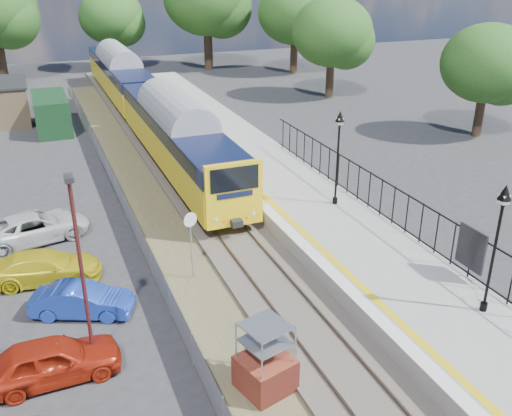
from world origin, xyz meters
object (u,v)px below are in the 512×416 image
brick_plinth (265,359)px  carpark_lamp (81,263)px  train (142,97)px  car_red (51,360)px  victorian_lamp_south (500,220)px  speed_sign (191,234)px  car_yellow (45,267)px  car_white (34,227)px  car_blue (82,300)px  victorian_lamp_north (339,136)px

brick_plinth → carpark_lamp: size_ratio=0.36×
train → car_red: size_ratio=9.88×
victorian_lamp_south → brick_plinth: victorian_lamp_south is taller
speed_sign → carpark_lamp: size_ratio=0.46×
car_red → car_yellow: 6.22m
car_yellow → car_white: bearing=12.2°
carpark_lamp → car_yellow: bearing=100.4°
victorian_lamp_south → brick_plinth: 8.61m
victorian_lamp_south → car_yellow: 16.92m
speed_sign → car_blue: bearing=172.2°
brick_plinth → car_white: 14.29m
victorian_lamp_south → car_blue: 14.54m
speed_sign → car_yellow: 6.03m
victorian_lamp_south → carpark_lamp: (-12.63, 3.14, -0.59)m
car_red → car_white: size_ratio=0.85×
victorian_lamp_north → carpark_lamp: carpark_lamp is taller
speed_sign → carpark_lamp: (-4.37, -3.94, 1.67)m
car_blue → car_yellow: car_yellow is taller
victorian_lamp_north → car_blue: bearing=-162.9°
carpark_lamp → car_blue: 4.36m
car_red → car_white: bearing=-0.9°
car_blue → car_white: car_white is taller
train → car_yellow: 22.61m
car_blue → car_yellow: bearing=42.8°
victorian_lamp_north → car_blue: size_ratio=1.28×
car_white → victorian_lamp_north: bearing=-117.2°
train → speed_sign: bearing=-96.8°
brick_plinth → victorian_lamp_south: bearing=-0.8°
victorian_lamp_north → carpark_lamp: bearing=-151.1°
victorian_lamp_north → brick_plinth: (-7.80, -9.88, -3.17)m
victorian_lamp_south → car_red: 14.63m
victorian_lamp_north → car_yellow: size_ratio=1.06×
car_blue → car_white: size_ratio=0.74×
brick_plinth → car_white: brick_plinth is taller
car_red → car_white: (-0.12, 10.14, -0.03)m
brick_plinth → car_white: (-5.99, 12.97, -0.45)m
brick_plinth → car_yellow: (-5.73, 9.06, -0.49)m
carpark_lamp → car_yellow: size_ratio=1.48×
victorian_lamp_south → car_red: (-13.87, 2.95, -3.59)m
train → car_yellow: bearing=-111.4°
brick_plinth → car_blue: size_ratio=0.65×
brick_plinth → car_white: size_ratio=0.48×
victorian_lamp_south → car_white: size_ratio=0.94×
car_white → car_yellow: bearing=169.2°
car_red → car_yellow: size_ratio=0.95×
speed_sign → car_red: speed_sign is taller
victorian_lamp_north → train: (-5.30, 20.16, -1.96)m
brick_plinth → car_yellow: size_ratio=0.54×
car_yellow → car_white: (-0.26, 3.91, 0.04)m
car_red → brick_plinth: bearing=-117.4°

